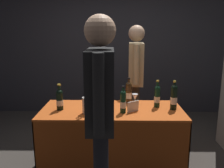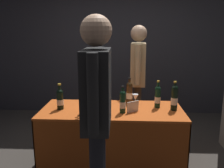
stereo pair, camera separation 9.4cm
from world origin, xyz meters
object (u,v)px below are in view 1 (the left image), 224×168
Objects in this scene: display_bottle_0 at (174,97)px; taster_foreground_right at (101,103)px; featured_wine_bottle at (60,99)px; flower_vase at (87,104)px; tasting_table at (112,127)px; vendor_presenter at (136,72)px; wine_glass_near_vendor at (135,97)px.

taster_foreground_right is at bearing -133.37° from display_bottle_0.
featured_wine_bottle is 0.35m from flower_vase.
flower_vase is (-0.27, -0.14, 0.34)m from tasting_table.
flower_vase reaches higher than display_bottle_0.
flower_vase is 0.23× the size of vendor_presenter.
taster_foreground_right is at bearing -10.34° from vendor_presenter.
wine_glass_near_vendor is at bearing 9.13° from featured_wine_bottle.
flower_vase reaches higher than wine_glass_near_vendor.
featured_wine_bottle is 0.98m from taster_foreground_right.
featured_wine_bottle is 1.99× the size of wine_glass_near_vendor.
taster_foreground_right is at bearing -110.48° from wine_glass_near_vendor.
display_bottle_0 is at bearing 1.49° from featured_wine_bottle.
taster_foreground_right reaches higher than vendor_presenter.
vendor_presenter is (0.34, 0.86, 0.52)m from tasting_table.
tasting_table is 10.73× the size of wine_glass_near_vendor.
flower_vase reaches higher than featured_wine_bottle.
flower_vase is at bearing -171.62° from display_bottle_0.
wine_glass_near_vendor is 0.09× the size of taster_foreground_right.
taster_foreground_right is (-0.79, -0.84, 0.18)m from display_bottle_0.
display_bottle_0 is 0.84× the size of flower_vase.
tasting_table is 0.93× the size of taster_foreground_right.
wine_glass_near_vendor is 0.09× the size of vendor_presenter.
display_bottle_0 is 2.21× the size of wine_glass_near_vendor.
wine_glass_near_vendor is 1.03m from taster_foreground_right.
display_bottle_0 is at bearing -13.62° from wine_glass_near_vendor.
tasting_table is at bearing 27.60° from flower_vase.
tasting_table is 0.95× the size of vendor_presenter.
vendor_presenter reaches higher than wine_glass_near_vendor.
wine_glass_near_vendor is (0.27, 0.11, 0.34)m from tasting_table.
taster_foreground_right is (0.19, -0.69, 0.22)m from flower_vase.
featured_wine_bottle is at bearing -43.13° from vendor_presenter.
featured_wine_bottle is at bearing -170.87° from wine_glass_near_vendor.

